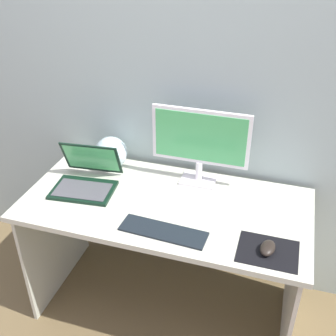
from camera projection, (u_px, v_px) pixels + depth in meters
name	position (u px, v px, depth m)	size (l,w,h in m)	color
ground_plane	(166.00, 304.00, 2.39)	(8.00, 8.00, 0.00)	brown
wall_back	(188.00, 73.00, 2.05)	(6.00, 0.04, 2.50)	#9BAEAB
desk	(165.00, 227.00, 2.09)	(1.39, 0.67, 0.72)	beige
monitor	(200.00, 142.00, 2.06)	(0.49, 0.14, 0.40)	white
laptop	(86.00, 179.00, 2.11)	(0.33, 0.32, 0.21)	black
fishbowl	(111.00, 153.00, 2.26)	(0.18, 0.18, 0.18)	silver
keyboard_external	(163.00, 231.00, 1.82)	(0.39, 0.12, 0.01)	black
mousepad	(268.00, 251.00, 1.72)	(0.25, 0.20, 0.00)	black
mouse	(268.00, 248.00, 1.71)	(0.06, 0.10, 0.04)	black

